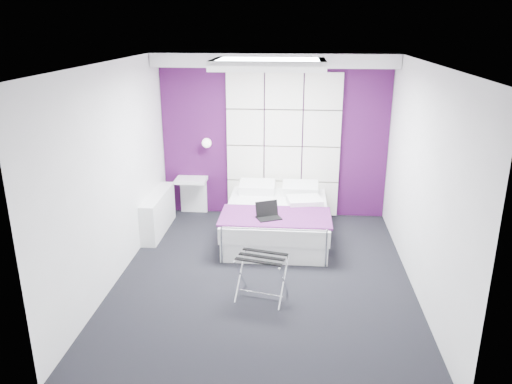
% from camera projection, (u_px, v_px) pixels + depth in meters
% --- Properties ---
extents(floor, '(4.40, 4.40, 0.00)m').
position_uv_depth(floor, '(264.00, 276.00, 6.24)').
color(floor, black).
rests_on(floor, ground).
extents(ceiling, '(4.40, 4.40, 0.00)m').
position_uv_depth(ceiling, '(265.00, 63.00, 5.41)').
color(ceiling, white).
rests_on(ceiling, wall_back).
extents(wall_back, '(3.60, 0.00, 3.60)m').
position_uv_depth(wall_back, '(274.00, 137.00, 7.90)').
color(wall_back, silver).
rests_on(wall_back, floor).
extents(wall_left, '(0.00, 4.40, 4.40)m').
position_uv_depth(wall_left, '(115.00, 174.00, 5.97)').
color(wall_left, silver).
rests_on(wall_left, floor).
extents(wall_right, '(0.00, 4.40, 4.40)m').
position_uv_depth(wall_right, '(422.00, 181.00, 5.68)').
color(wall_right, silver).
rests_on(wall_right, floor).
extents(accent_wall, '(3.58, 0.02, 2.58)m').
position_uv_depth(accent_wall, '(274.00, 137.00, 7.89)').
color(accent_wall, '#3E0E40').
rests_on(accent_wall, wall_back).
extents(soffit, '(3.58, 0.50, 0.20)m').
position_uv_depth(soffit, '(274.00, 60.00, 7.28)').
color(soffit, white).
rests_on(soffit, wall_back).
extents(headboard, '(1.80, 0.08, 2.30)m').
position_uv_depth(headboard, '(283.00, 146.00, 7.87)').
color(headboard, white).
rests_on(headboard, wall_back).
extents(skylight, '(1.36, 0.86, 0.12)m').
position_uv_depth(skylight, '(269.00, 63.00, 5.99)').
color(skylight, white).
rests_on(skylight, ceiling).
extents(wall_lamp, '(0.15, 0.15, 0.15)m').
position_uv_depth(wall_lamp, '(207.00, 142.00, 7.88)').
color(wall_lamp, white).
rests_on(wall_lamp, wall_back).
extents(radiator, '(0.22, 1.20, 0.60)m').
position_uv_depth(radiator, '(158.00, 213.00, 7.51)').
color(radiator, white).
rests_on(radiator, floor).
extents(bed, '(1.51, 1.82, 0.65)m').
position_uv_depth(bed, '(277.00, 220.00, 7.30)').
color(bed, white).
rests_on(bed, floor).
extents(nightstand, '(0.49, 0.38, 0.05)m').
position_uv_depth(nightstand, '(191.00, 180.00, 8.06)').
color(nightstand, white).
rests_on(nightstand, wall_back).
extents(luggage_rack, '(0.54, 0.40, 0.53)m').
position_uv_depth(luggage_rack, '(262.00, 277.00, 5.68)').
color(luggage_rack, silver).
rests_on(luggage_rack, floor).
extents(laptop, '(0.31, 0.22, 0.23)m').
position_uv_depth(laptop, '(269.00, 214.00, 6.73)').
color(laptop, black).
rests_on(laptop, bed).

